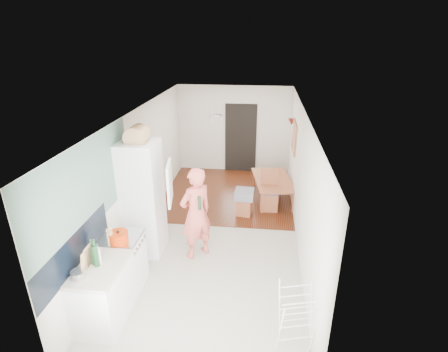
% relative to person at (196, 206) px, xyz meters
% --- Properties ---
extents(room_shell, '(3.20, 7.00, 2.50)m').
position_rel_person_xyz_m(room_shell, '(0.28, 0.84, 0.22)').
color(room_shell, white).
rests_on(room_shell, ground).
extents(floor, '(3.20, 7.00, 0.01)m').
position_rel_person_xyz_m(floor, '(0.28, 0.84, -1.03)').
color(floor, '#B9ADA0').
rests_on(floor, ground).
extents(wood_floor_overlay, '(3.20, 3.30, 0.01)m').
position_rel_person_xyz_m(wood_floor_overlay, '(0.28, 2.69, -1.02)').
color(wood_floor_overlay, '#532E16').
rests_on(wood_floor_overlay, room_shell).
extents(sage_wall_panel, '(0.02, 3.00, 1.30)m').
position_rel_person_xyz_m(sage_wall_panel, '(-1.31, -1.16, 0.82)').
color(sage_wall_panel, slate).
rests_on(sage_wall_panel, room_shell).
extents(tile_splashback, '(0.02, 1.90, 0.50)m').
position_rel_person_xyz_m(tile_splashback, '(-1.30, -1.71, 0.12)').
color(tile_splashback, black).
rests_on(tile_splashback, room_shell).
extents(doorway_recess, '(0.90, 0.04, 2.00)m').
position_rel_person_xyz_m(doorway_recess, '(0.48, 4.32, -0.03)').
color(doorway_recess, black).
rests_on(doorway_recess, room_shell).
extents(base_cabinet, '(0.60, 0.90, 0.86)m').
position_rel_person_xyz_m(base_cabinet, '(-1.02, -1.71, -0.60)').
color(base_cabinet, white).
rests_on(base_cabinet, room_shell).
extents(worktop, '(0.62, 0.92, 0.06)m').
position_rel_person_xyz_m(worktop, '(-1.02, -1.71, -0.14)').
color(worktop, beige).
rests_on(worktop, room_shell).
extents(range_cooker, '(0.60, 0.60, 0.88)m').
position_rel_person_xyz_m(range_cooker, '(-1.02, -0.96, -0.59)').
color(range_cooker, white).
rests_on(range_cooker, room_shell).
extents(cooker_top, '(0.60, 0.60, 0.04)m').
position_rel_person_xyz_m(cooker_top, '(-1.02, -0.96, -0.13)').
color(cooker_top, '#BABABC').
rests_on(cooker_top, room_shell).
extents(fridge_housing, '(0.66, 0.66, 2.15)m').
position_rel_person_xyz_m(fridge_housing, '(-0.99, 0.06, 0.05)').
color(fridge_housing, white).
rests_on(fridge_housing, room_shell).
extents(fridge_door, '(0.14, 0.56, 0.70)m').
position_rel_person_xyz_m(fridge_door, '(-0.38, -0.24, 0.52)').
color(fridge_door, white).
rests_on(fridge_door, room_shell).
extents(fridge_interior, '(0.02, 0.52, 0.66)m').
position_rel_person_xyz_m(fridge_interior, '(-0.68, 0.06, 0.52)').
color(fridge_interior, white).
rests_on(fridge_interior, room_shell).
extents(pinboard, '(0.03, 0.90, 0.70)m').
position_rel_person_xyz_m(pinboard, '(1.86, 2.74, 0.52)').
color(pinboard, tan).
rests_on(pinboard, room_shell).
extents(pinboard_frame, '(0.00, 0.94, 0.74)m').
position_rel_person_xyz_m(pinboard_frame, '(1.85, 2.74, 0.52)').
color(pinboard_frame, '#9D5232').
rests_on(pinboard_frame, room_shell).
extents(wall_sconce, '(0.18, 0.18, 0.16)m').
position_rel_person_xyz_m(wall_sconce, '(1.82, 3.39, 0.72)').
color(wall_sconce, maroon).
rests_on(wall_sconce, room_shell).
extents(person, '(0.88, 0.88, 2.05)m').
position_rel_person_xyz_m(person, '(0.00, 0.00, 0.00)').
color(person, '#ED6359').
rests_on(person, floor).
extents(dining_table, '(0.94, 1.42, 0.46)m').
position_rel_person_xyz_m(dining_table, '(1.44, 2.50, -0.80)').
color(dining_table, '#9D5232').
rests_on(dining_table, floor).
extents(dining_chair, '(0.42, 0.42, 0.95)m').
position_rel_person_xyz_m(dining_chair, '(1.32, 1.97, -0.55)').
color(dining_chair, '#9D5232').
rests_on(dining_chair, floor).
extents(stool, '(0.37, 0.37, 0.42)m').
position_rel_person_xyz_m(stool, '(0.78, 1.64, -0.82)').
color(stool, '#9D5232').
rests_on(stool, floor).
extents(grey_drape, '(0.43, 0.43, 0.19)m').
position_rel_person_xyz_m(grey_drape, '(0.77, 1.63, -0.51)').
color(grey_drape, gray).
rests_on(grey_drape, stool).
extents(drying_rack, '(0.52, 0.49, 0.86)m').
position_rel_person_xyz_m(drying_rack, '(1.66, -1.84, -0.60)').
color(drying_rack, white).
rests_on(drying_rack, floor).
extents(bread_bin, '(0.46, 0.45, 0.20)m').
position_rel_person_xyz_m(bread_bin, '(-0.97, 0.05, 1.22)').
color(bread_bin, tan).
rests_on(bread_bin, fridge_housing).
extents(red_casserole, '(0.33, 0.33, 0.17)m').
position_rel_person_xyz_m(red_casserole, '(-0.97, -1.11, -0.02)').
color(red_casserole, red).
rests_on(red_casserole, cooker_top).
extents(steel_pan, '(0.23, 0.23, 0.10)m').
position_rel_person_xyz_m(steel_pan, '(-1.17, -1.95, -0.06)').
color(steel_pan, '#BABABC').
rests_on(steel_pan, worktop).
extents(held_bottle, '(0.05, 0.05, 0.25)m').
position_rel_person_xyz_m(held_bottle, '(0.10, -0.13, 0.12)').
color(held_bottle, '#183E20').
rests_on(held_bottle, person).
extents(bottle_a, '(0.08, 0.08, 0.32)m').
position_rel_person_xyz_m(bottle_a, '(-1.04, -1.69, 0.06)').
color(bottle_a, '#183E20').
rests_on(bottle_a, worktop).
extents(bottle_b, '(0.08, 0.08, 0.31)m').
position_rel_person_xyz_m(bottle_b, '(-1.10, -1.65, 0.05)').
color(bottle_b, '#183E20').
rests_on(bottle_b, worktop).
extents(bottle_c, '(0.11, 0.11, 0.23)m').
position_rel_person_xyz_m(bottle_c, '(-1.05, -1.63, 0.01)').
color(bottle_c, silver).
rests_on(bottle_c, worktop).
extents(pepper_mill_front, '(0.07, 0.07, 0.24)m').
position_rel_person_xyz_m(pepper_mill_front, '(-1.05, -1.18, 0.01)').
color(pepper_mill_front, tan).
rests_on(pepper_mill_front, worktop).
extents(pepper_mill_back, '(0.07, 0.07, 0.22)m').
position_rel_person_xyz_m(pepper_mill_back, '(-1.09, -1.18, 0.00)').
color(pepper_mill_back, tan).
rests_on(pepper_mill_back, worktop).
extents(chopping_boards, '(0.10, 0.26, 0.35)m').
position_rel_person_xyz_m(chopping_boards, '(-1.12, -1.75, 0.07)').
color(chopping_boards, tan).
rests_on(chopping_boards, worktop).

